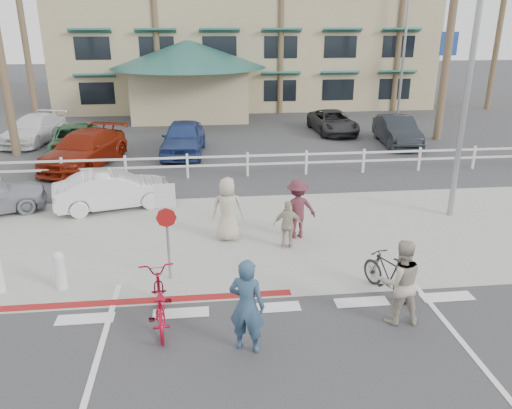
{
  "coord_description": "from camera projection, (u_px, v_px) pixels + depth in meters",
  "views": [
    {
      "loc": [
        -1.43,
        -8.76,
        5.91
      ],
      "look_at": [
        -0.09,
        3.12,
        1.5
      ],
      "focal_mm": 35.0,
      "sensor_mm": 36.0,
      "label": 1
    }
  ],
  "objects": [
    {
      "name": "lot_car_0",
      "position": [
        75.0,
        141.0,
        23.22
      ],
      "size": [
        3.13,
        5.18,
        1.35
      ],
      "primitive_type": "imported",
      "rotation": [
        0.0,
        0.0,
        0.19
      ],
      "color": "#22512F",
      "rests_on": "ground"
    },
    {
      "name": "palm_1",
      "position": [
        20.0,
        11.0,
        30.17
      ],
      "size": [
        4.0,
        4.0,
        13.0
      ],
      "primitive_type": null,
      "color": "#215629",
      "rests_on": "ground"
    },
    {
      "name": "parking_lot",
      "position": [
        227.0,
        136.0,
        27.15
      ],
      "size": [
        50.0,
        16.0,
        0.01
      ],
      "primitive_type": "cube",
      "color": "#333335",
      "rests_on": "ground"
    },
    {
      "name": "car_white_sedan",
      "position": [
        113.0,
        190.0,
        16.58
      ],
      "size": [
        4.04,
        2.29,
        1.26
      ],
      "primitive_type": "imported",
      "rotation": [
        0.0,
        0.0,
        1.83
      ],
      "color": "silver",
      "rests_on": "ground"
    },
    {
      "name": "building",
      "position": [
        242.0,
        25.0,
        37.53
      ],
      "size": [
        28.0,
        16.0,
        11.3
      ],
      "primitive_type": null,
      "color": "tan",
      "rests_on": "ground"
    },
    {
      "name": "ground",
      "position": [
        277.0,
        323.0,
        10.37
      ],
      "size": [
        140.0,
        140.0,
        0.0
      ],
      "primitive_type": "plane",
      "color": "#333335"
    },
    {
      "name": "pedestrian_a",
      "position": [
        297.0,
        209.0,
        14.22
      ],
      "size": [
        1.2,
        0.79,
        1.75
      ],
      "primitive_type": "imported",
      "rotation": [
        0.0,
        0.0,
        3.27
      ],
      "color": "#54232D",
      "rests_on": "ground"
    },
    {
      "name": "bike_red",
      "position": [
        159.0,
        300.0,
        10.18
      ],
      "size": [
        0.95,
        2.15,
        1.09
      ],
      "primitive_type": "imported",
      "rotation": [
        0.0,
        0.0,
        3.25
      ],
      "color": "maroon",
      "rests_on": "ground"
    },
    {
      "name": "streetlight_0",
      "position": [
        470.0,
        72.0,
        14.62
      ],
      "size": [
        0.6,
        2.0,
        9.0
      ],
      "primitive_type": null,
      "color": "gray",
      "rests_on": "ground"
    },
    {
      "name": "sign_post",
      "position": [
        167.0,
        224.0,
        11.67
      ],
      "size": [
        0.5,
        0.1,
        2.9
      ],
      "primitive_type": null,
      "color": "gray",
      "rests_on": "ground"
    },
    {
      "name": "bike_path",
      "position": [
        295.0,
        390.0,
        8.5
      ],
      "size": [
        12.0,
        16.0,
        0.01
      ],
      "primitive_type": "cube",
      "color": "#333335",
      "rests_on": "ground"
    },
    {
      "name": "info_sign",
      "position": [
        445.0,
        74.0,
        31.38
      ],
      "size": [
        1.2,
        0.16,
        5.6
      ],
      "primitive_type": null,
      "color": "navy",
      "rests_on": "ground"
    },
    {
      "name": "cross_street",
      "position": [
        242.0,
        192.0,
        18.29
      ],
      "size": [
        40.0,
        5.0,
        0.01
      ],
      "primitive_type": "cube",
      "color": "#333335",
      "rests_on": "ground"
    },
    {
      "name": "palm_7",
      "position": [
        403.0,
        3.0,
        32.51
      ],
      "size": [
        4.0,
        4.0,
        14.0
      ],
      "primitive_type": null,
      "color": "#215629",
      "rests_on": "ground"
    },
    {
      "name": "lot_car_2",
      "position": [
        183.0,
        138.0,
        23.26
      ],
      "size": [
        2.22,
        4.71,
        1.56
      ],
      "primitive_type": "imported",
      "rotation": [
        0.0,
        0.0,
        -0.08
      ],
      "color": "navy",
      "rests_on": "ground"
    },
    {
      "name": "palm_5",
      "position": [
        281.0,
        11.0,
        31.85
      ],
      "size": [
        4.0,
        4.0,
        13.0
      ],
      "primitive_type": null,
      "color": "#215629",
      "rests_on": "ground"
    },
    {
      "name": "lot_car_1",
      "position": [
        84.0,
        149.0,
        21.31
      ],
      "size": [
        3.56,
        5.57,
        1.5
      ],
      "primitive_type": "imported",
      "rotation": [
        0.0,
        0.0,
        -0.3
      ],
      "color": "maroon",
      "rests_on": "ground"
    },
    {
      "name": "lot_car_3",
      "position": [
        397.0,
        131.0,
        25.13
      ],
      "size": [
        1.9,
        4.46,
        1.43
      ],
      "primitive_type": "imported",
      "rotation": [
        0.0,
        0.0,
        -0.09
      ],
      "color": "black",
      "rests_on": "ground"
    },
    {
      "name": "pedestrian_child",
      "position": [
        288.0,
        225.0,
        13.58
      ],
      "size": [
        0.85,
        0.46,
        1.38
      ],
      "primitive_type": "imported",
      "rotation": [
        0.0,
        0.0,
        2.98
      ],
      "color": "#B1A98C",
      "rests_on": "ground"
    },
    {
      "name": "rider_black",
      "position": [
        400.0,
        282.0,
        10.14
      ],
      "size": [
        0.94,
        0.75,
        1.85
      ],
      "primitive_type": "imported",
      "rotation": [
        0.0,
        0.0,
        3.09
      ],
      "color": "#B0A391",
      "rests_on": "ground"
    },
    {
      "name": "bike_black",
      "position": [
        388.0,
        274.0,
        11.35
      ],
      "size": [
        1.04,
        1.69,
        0.98
      ],
      "primitive_type": "imported",
      "rotation": [
        0.0,
        0.0,
        3.53
      ],
      "color": "black",
      "rests_on": "ground"
    },
    {
      "name": "lot_car_5",
      "position": [
        333.0,
        122.0,
        27.87
      ],
      "size": [
        2.22,
        4.49,
        1.22
      ],
      "primitive_type": "imported",
      "rotation": [
        0.0,
        0.0,
        0.04
      ],
      "color": "#28272B",
      "rests_on": "ground"
    },
    {
      "name": "sidewalk_plaza",
      "position": [
        254.0,
        236.0,
        14.56
      ],
      "size": [
        22.0,
        7.0,
        0.01
      ],
      "primitive_type": "cube",
      "color": "gray",
      "rests_on": "ground"
    },
    {
      "name": "streetlight_1",
      "position": [
        405.0,
        40.0,
        32.36
      ],
      "size": [
        0.6,
        2.0,
        9.5
      ],
      "primitive_type": null,
      "color": "gray",
      "rests_on": "ground"
    },
    {
      "name": "palm_9",
      "position": [
        502.0,
        12.0,
        33.42
      ],
      "size": [
        4.0,
        4.0,
        13.0
      ],
      "primitive_type": null,
      "color": "#215629",
      "rests_on": "ground"
    },
    {
      "name": "rail_fence",
      "position": [
        250.0,
        164.0,
        20.04
      ],
      "size": [
        29.4,
        0.16,
        1.0
      ],
      "primitive_type": null,
      "color": "silver",
      "rests_on": "ground"
    },
    {
      "name": "bollard_0",
      "position": [
        60.0,
        270.0,
        11.56
      ],
      "size": [
        0.26,
        0.26,
        0.95
      ],
      "primitive_type": null,
      "color": "silver",
      "rests_on": "ground"
    },
    {
      "name": "palm_3",
      "position": [
        154.0,
        2.0,
        30.84
      ],
      "size": [
        4.0,
        4.0,
        14.0
      ],
      "primitive_type": null,
      "color": "#215629",
      "rests_on": "ground"
    },
    {
      "name": "rider_red",
      "position": [
        247.0,
        306.0,
        9.24
      ],
      "size": [
        0.81,
        0.69,
        1.9
      ],
      "primitive_type": "imported",
      "rotation": [
        0.0,
        0.0,
        2.74
      ],
      "color": "#2D4864",
      "rests_on": "ground"
    },
    {
      "name": "pedestrian_b",
      "position": [
        228.0,
        209.0,
        14.05
      ],
      "size": [
        0.95,
        0.66,
        1.85
      ],
      "primitive_type": "imported",
      "rotation": [
        0.0,
        0.0,
        3.06
      ],
      "color": "#B2A690",
      "rests_on": "ground"
    },
    {
      "name": "lot_car_4",
      "position": [
        34.0,
        129.0,
        25.63
      ],
      "size": [
        2.81,
        5.03,
        1.38
      ],
      "primitive_type": "imported",
      "rotation": [
        0.0,
        0.0,
        -0.19
      ],
      "color": "white",
      "rests_on": "ground"
    },
    {
      "name": "curb_red",
      "position": [
        137.0,
        301.0,
        11.17
      ],
      "size": [
        7.0,
        0.25,
        0.02
      ],
      "primitive_type": "cube",
      "color": "maroon",
      "rests_on": "ground"
    }
  ]
}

